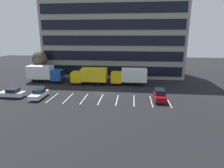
{
  "coord_description": "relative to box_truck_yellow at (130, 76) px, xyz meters",
  "views": [
    {
      "loc": [
        5.18,
        -33.17,
        10.52
      ],
      "look_at": [
        1.4,
        1.29,
        1.4
      ],
      "focal_mm": 30.13,
      "sensor_mm": 36.0,
      "label": 1
    }
  ],
  "objects": [
    {
      "name": "box_truck_blue",
      "position": [
        -19.2,
        0.41,
        0.11
      ],
      "size": [
        8.08,
        2.67,
        3.74
      ],
      "color": "#194799",
      "rests_on": "ground_plane"
    },
    {
      "name": "box_truck_yellow",
      "position": [
        0.0,
        0.0,
        0.0
      ],
      "size": [
        7.67,
        2.54,
        3.56
      ],
      "color": "yellow",
      "rests_on": "ground_plane"
    },
    {
      "name": "sedan_white",
      "position": [
        -15.19,
        -10.44,
        -1.28
      ],
      "size": [
        1.78,
        4.24,
        1.52
      ],
      "color": "white",
      "rests_on": "ground_plane"
    },
    {
      "name": "office_building",
      "position": [
        -4.64,
        11.63,
        8.8
      ],
      "size": [
        35.12,
        12.18,
        21.6
      ],
      "color": "gray",
      "rests_on": "ground_plane"
    },
    {
      "name": "lot_markings",
      "position": [
        -4.64,
        -10.02,
        -2.0
      ],
      "size": [
        22.54,
        5.4,
        0.01
      ],
      "color": "silver",
      "rests_on": "ground_plane"
    },
    {
      "name": "box_truck_yellow_all",
      "position": [
        -8.56,
        -0.58,
        0.02
      ],
      "size": [
        7.75,
        2.57,
        3.59
      ],
      "color": "yellow",
      "rests_on": "ground_plane"
    },
    {
      "name": "suv_maroon",
      "position": [
        5.13,
        -9.49,
        -1.09
      ],
      "size": [
        1.77,
        4.16,
        1.88
      ],
      "color": "maroon",
      "rests_on": "ground_plane"
    },
    {
      "name": "bare_tree",
      "position": [
        -21.64,
        3.45,
        2.88
      ],
      "size": [
        3.57,
        3.57,
        6.69
      ],
      "color": "#473323",
      "rests_on": "ground_plane"
    },
    {
      "name": "ground_plane",
      "position": [
        -4.64,
        -6.32,
        -2.0
      ],
      "size": [
        120.0,
        120.0,
        0.0
      ],
      "primitive_type": "plane",
      "color": "black"
    },
    {
      "name": "sedan_silver",
      "position": [
        -20.0,
        -10.56,
        -1.28
      ],
      "size": [
        4.29,
        1.8,
        1.54
      ],
      "color": "silver",
      "rests_on": "ground_plane"
    }
  ]
}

